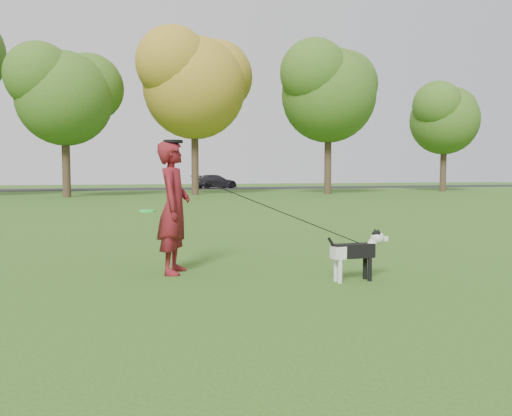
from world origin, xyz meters
name	(u,v)px	position (x,y,z in m)	size (l,w,h in m)	color
ground	(249,277)	(0.00, 0.00, 0.00)	(120.00, 120.00, 0.00)	#285116
road	(125,189)	(0.00, 40.00, 0.01)	(120.00, 7.00, 0.02)	black
man	(174,207)	(-0.96, 0.56, 0.95)	(0.69, 0.46, 1.91)	#5C0D22
dog	(358,249)	(1.32, -0.67, 0.42)	(0.91, 0.18, 0.70)	black
car_right	(215,181)	(8.33, 40.00, 0.66)	(1.80, 4.43, 1.29)	black
man_held_items	(283,213)	(0.47, -0.09, 0.89)	(2.91, 1.38, 1.45)	#1DE63E
tree_row	(109,77)	(-1.43, 26.07, 7.41)	(51.74, 8.86, 12.01)	#38281C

